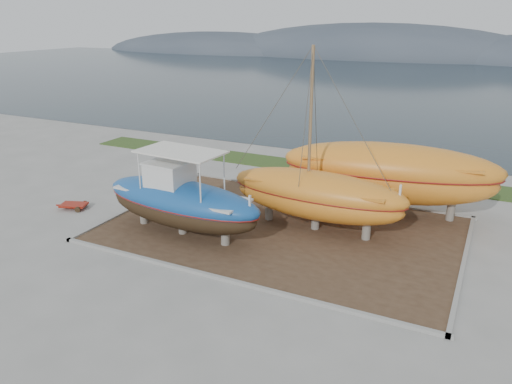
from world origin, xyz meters
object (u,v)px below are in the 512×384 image
at_px(orange_sailboat, 319,142).
at_px(orange_bare_hull, 388,180).
at_px(red_trailer, 74,206).
at_px(white_dinghy, 188,197).
at_px(blue_caique, 181,193).

xyz_separation_m(orange_sailboat, orange_bare_hull, (2.86, 3.95, -2.74)).
bearing_deg(red_trailer, white_dinghy, 7.11).
distance_m(blue_caique, orange_bare_hull, 11.67).
height_order(blue_caique, white_dinghy, blue_caique).
height_order(white_dinghy, orange_bare_hull, orange_bare_hull).
height_order(blue_caique, red_trailer, blue_caique).
relative_size(blue_caique, orange_sailboat, 0.97).
bearing_deg(blue_caique, orange_sailboat, 35.29).
xyz_separation_m(white_dinghy, red_trailer, (-6.02, -3.08, -0.58)).
distance_m(blue_caique, orange_sailboat, 7.45).
height_order(blue_caique, orange_bare_hull, blue_caique).
bearing_deg(orange_sailboat, orange_bare_hull, 56.21).
relative_size(blue_caique, white_dinghy, 2.06).
bearing_deg(red_trailer, orange_sailboat, -5.93).
bearing_deg(red_trailer, blue_caique, -21.12).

